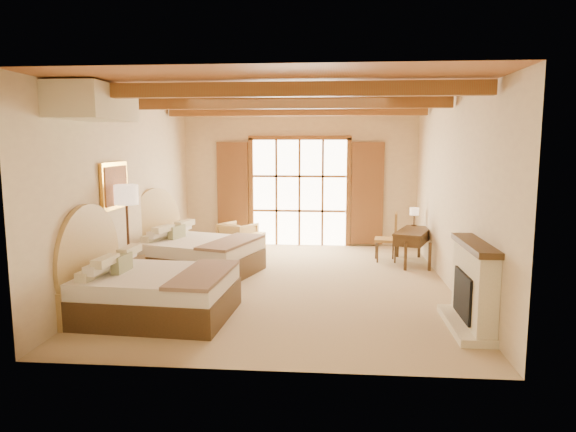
# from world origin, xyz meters

# --- Properties ---
(floor) EXTENTS (7.00, 7.00, 0.00)m
(floor) POSITION_xyz_m (0.00, 0.00, 0.00)
(floor) COLOR tan
(floor) RESTS_ON ground
(wall_back) EXTENTS (5.50, 0.00, 5.50)m
(wall_back) POSITION_xyz_m (0.00, 3.50, 1.60)
(wall_back) COLOR beige
(wall_back) RESTS_ON ground
(wall_left) EXTENTS (0.00, 7.00, 7.00)m
(wall_left) POSITION_xyz_m (-2.75, 0.00, 1.60)
(wall_left) COLOR beige
(wall_left) RESTS_ON ground
(wall_right) EXTENTS (0.00, 7.00, 7.00)m
(wall_right) POSITION_xyz_m (2.75, 0.00, 1.60)
(wall_right) COLOR beige
(wall_right) RESTS_ON ground
(ceiling) EXTENTS (7.00, 7.00, 0.00)m
(ceiling) POSITION_xyz_m (0.00, 0.00, 3.20)
(ceiling) COLOR #A96639
(ceiling) RESTS_ON ground
(ceiling_beams) EXTENTS (5.39, 4.60, 0.18)m
(ceiling_beams) POSITION_xyz_m (0.00, 0.00, 3.08)
(ceiling_beams) COLOR brown
(ceiling_beams) RESTS_ON ceiling
(french_doors) EXTENTS (3.95, 0.08, 2.60)m
(french_doors) POSITION_xyz_m (0.00, 3.44, 1.25)
(french_doors) COLOR white
(french_doors) RESTS_ON ground
(fireplace) EXTENTS (0.46, 1.40, 1.16)m
(fireplace) POSITION_xyz_m (2.60, -2.00, 0.51)
(fireplace) COLOR #F1E4C2
(fireplace) RESTS_ON ground
(painting) EXTENTS (0.06, 0.95, 0.75)m
(painting) POSITION_xyz_m (-2.70, -0.75, 1.75)
(painting) COLOR gold
(painting) RESTS_ON wall_left
(canopy_valance) EXTENTS (0.70, 1.40, 0.45)m
(canopy_valance) POSITION_xyz_m (-2.40, -2.00, 2.95)
(canopy_valance) COLOR #EEE5C0
(canopy_valance) RESTS_ON ceiling
(bed_near) EXTENTS (2.18, 1.71, 1.37)m
(bed_near) POSITION_xyz_m (-1.85, -1.88, 0.42)
(bed_near) COLOR #4C321B
(bed_near) RESTS_ON floor
(bed_far) EXTENTS (2.51, 2.11, 1.37)m
(bed_far) POSITION_xyz_m (-1.88, 0.62, 0.41)
(bed_far) COLOR #4C321B
(bed_far) RESTS_ON floor
(nightstand) EXTENTS (0.62, 0.62, 0.59)m
(nightstand) POSITION_xyz_m (-2.47, -0.86, 0.29)
(nightstand) COLOR #4C321B
(nightstand) RESTS_ON floor
(floor_lamp) EXTENTS (0.37, 0.37, 1.77)m
(floor_lamp) POSITION_xyz_m (-2.50, -0.80, 1.50)
(floor_lamp) COLOR #352216
(floor_lamp) RESTS_ON floor
(armchair) EXTENTS (0.95, 0.96, 0.65)m
(armchair) POSITION_xyz_m (-1.35, 2.64, 0.33)
(armchair) COLOR tan
(armchair) RESTS_ON floor
(ottoman) EXTENTS (0.74, 0.74, 0.43)m
(ottoman) POSITION_xyz_m (-1.08, 2.47, 0.22)
(ottoman) COLOR tan
(ottoman) RESTS_ON floor
(desk) EXTENTS (0.96, 1.39, 0.69)m
(desk) POSITION_xyz_m (2.41, 1.70, 0.37)
(desk) COLOR #4C321B
(desk) RESTS_ON floor
(desk_chair) EXTENTS (0.50, 0.50, 1.01)m
(desk_chair) POSITION_xyz_m (1.91, 1.88, 0.31)
(desk_chair) COLOR #9E7A44
(desk_chair) RESTS_ON floor
(desk_lamp) EXTENTS (0.19, 0.19, 0.38)m
(desk_lamp) POSITION_xyz_m (2.51, 2.26, 0.98)
(desk_lamp) COLOR #352216
(desk_lamp) RESTS_ON desk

